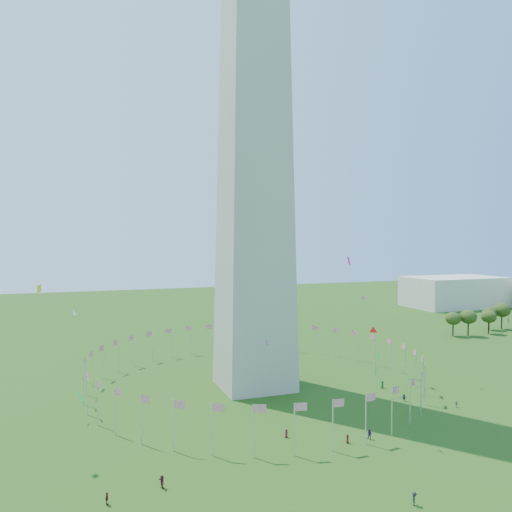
# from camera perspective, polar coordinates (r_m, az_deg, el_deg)

# --- Properties ---
(ground) EXTENTS (600.00, 600.00, 0.00)m
(ground) POSITION_cam_1_polar(r_m,az_deg,el_deg) (85.17, 12.27, -23.50)
(ground) COLOR #1E410F
(ground) RESTS_ON ground
(washington_monument) EXTENTS (16.80, 16.80, 169.00)m
(washington_monument) POSITION_cam_1_polar(r_m,az_deg,el_deg) (131.16, -0.20, 23.42)
(washington_monument) COLOR #B2AD9E
(washington_monument) RESTS_ON ground
(flag_ring) EXTENTS (80.24, 80.24, 9.00)m
(flag_ring) POSITION_cam_1_polar(r_m,az_deg,el_deg) (126.25, -0.20, -12.73)
(flag_ring) COLOR silver
(flag_ring) RESTS_ON ground
(gov_building_east_a) EXTENTS (50.00, 30.00, 16.00)m
(gov_building_east_a) POSITION_cam_1_polar(r_m,az_deg,el_deg) (289.08, 21.68, -3.82)
(gov_building_east_a) COLOR beige
(gov_building_east_a) RESTS_ON ground
(crowd) EXTENTS (80.99, 69.15, 2.00)m
(crowd) POSITION_cam_1_polar(r_m,az_deg,el_deg) (87.12, 17.05, -22.30)
(crowd) COLOR #252525
(crowd) RESTS_ON ground
(kites_aloft) EXTENTS (117.03, 68.41, 41.43)m
(kites_aloft) POSITION_cam_1_polar(r_m,az_deg,el_deg) (107.66, 11.06, -7.73)
(kites_aloft) COLOR red
(kites_aloft) RESTS_ON ground
(tree_line_east) EXTENTS (53.06, 15.24, 10.39)m
(tree_line_east) POSITION_cam_1_polar(r_m,az_deg,el_deg) (219.05, 26.06, -6.58)
(tree_line_east) COLOR #39521B
(tree_line_east) RESTS_ON ground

